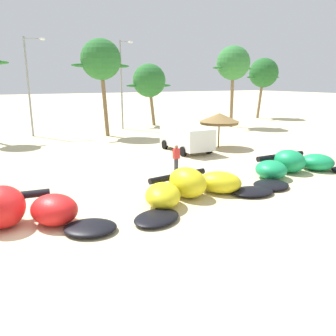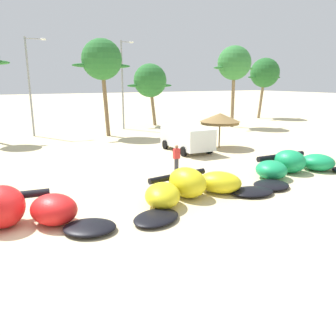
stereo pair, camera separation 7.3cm
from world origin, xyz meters
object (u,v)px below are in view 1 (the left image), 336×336
(person_near_kites, at_px, (176,159))
(palm_right_of_gap, at_px, (233,64))
(palm_center_left, at_px, (101,60))
(kite_left_of_center, at_px, (193,188))
(parked_van, at_px, (185,136))
(kite_left, at_px, (2,216))
(palm_center_right, at_px, (149,81))
(lamppost_east_center, at_px, (122,81))
(kite_center, at_px, (295,165))
(lamppost_west_center, at_px, (30,82))
(beach_umbrella_middle, at_px, (219,119))
(palm_right, at_px, (264,73))

(person_near_kites, bearing_deg, palm_right_of_gap, 42.84)
(palm_center_left, bearing_deg, kite_left_of_center, -96.98)
(parked_van, bearing_deg, person_near_kites, -126.35)
(kite_left, bearing_deg, palm_right_of_gap, 36.33)
(kite_left_of_center, xyz_separation_m, palm_center_right, (9.46, 23.83, 4.53))
(lamppost_east_center, bearing_deg, parked_van, -91.95)
(kite_left_of_center, relative_size, palm_center_left, 0.87)
(kite_center, xyz_separation_m, lamppost_west_center, (-10.71, 21.25, 4.48))
(beach_umbrella_middle, xyz_separation_m, person_near_kites, (-6.72, -5.00, -1.44))
(kite_left_of_center, distance_m, beach_umbrella_middle, 12.42)
(palm_center_right, height_order, lamppost_west_center, lamppost_west_center)
(kite_center, xyz_separation_m, palm_right_of_gap, (9.71, 17.64, 6.36))
(kite_left, xyz_separation_m, palm_center_left, (9.86, 18.50, 6.27))
(kite_left, distance_m, kite_left_of_center, 7.56)
(kite_left, height_order, beach_umbrella_middle, beach_umbrella_middle)
(parked_van, bearing_deg, palm_center_right, 74.16)
(kite_left_of_center, relative_size, beach_umbrella_middle, 2.47)
(beach_umbrella_middle, bearing_deg, lamppost_east_center, 100.46)
(parked_van, height_order, palm_right, palm_right)
(kite_center, distance_m, lamppost_east_center, 22.38)
(beach_umbrella_middle, distance_m, palm_center_right, 15.04)
(palm_center_right, bearing_deg, parked_van, -105.84)
(beach_umbrella_middle, distance_m, palm_right_of_gap, 13.59)
(parked_van, height_order, palm_right_of_gap, palm_right_of_gap)
(person_near_kites, bearing_deg, lamppost_west_center, 105.48)
(kite_center, relative_size, palm_center_right, 1.19)
(palm_center_right, relative_size, palm_right, 0.86)
(kite_center, xyz_separation_m, palm_center_right, (2.17, 23.04, 4.55))
(kite_center, bearing_deg, person_near_kites, 150.01)
(palm_right, bearing_deg, palm_right_of_gap, -150.72)
(palm_center_left, relative_size, palm_right_of_gap, 1.00)
(palm_center_right, xyz_separation_m, lamppost_west_center, (-12.88, -1.79, -0.07))
(lamppost_east_center, bearing_deg, palm_center_right, 17.68)
(kite_left_of_center, bearing_deg, person_near_kites, 69.36)
(palm_right, distance_m, lamppost_east_center, 21.14)
(kite_left, xyz_separation_m, parked_van, (12.86, 8.84, 0.52))
(palm_center_right, height_order, palm_right_of_gap, palm_right_of_gap)
(beach_umbrella_middle, bearing_deg, palm_center_right, 85.39)
(person_near_kites, relative_size, lamppost_west_center, 0.18)
(kite_left, bearing_deg, kite_center, 1.58)
(palm_center_left, relative_size, lamppost_west_center, 0.99)
(person_near_kites, distance_m, palm_center_left, 15.98)
(parked_van, distance_m, lamppost_east_center, 14.01)
(kite_left_of_center, height_order, lamppost_west_center, lamppost_west_center)
(person_near_kites, xyz_separation_m, palm_center_left, (0.77, 14.78, 6.03))
(palm_center_left, distance_m, lamppost_west_center, 6.81)
(kite_left_of_center, xyz_separation_m, person_near_kites, (1.55, 4.11, 0.31))
(person_near_kites, relative_size, palm_right_of_gap, 0.19)
(kite_left, distance_m, palm_right, 42.05)
(person_near_kites, distance_m, palm_center_right, 21.67)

